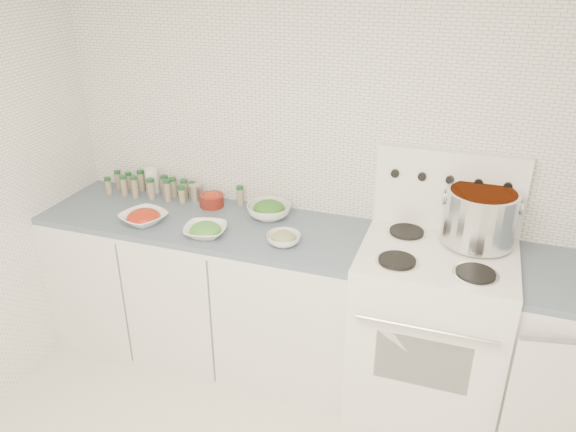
% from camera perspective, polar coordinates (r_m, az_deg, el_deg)
% --- Properties ---
extents(room_walls, '(3.54, 3.04, 2.52)m').
position_cam_1_polar(room_walls, '(1.64, -3.17, -0.97)').
color(room_walls, white).
rests_on(room_walls, ground).
extents(counter_left, '(1.85, 0.62, 0.90)m').
position_cam_1_polar(counter_left, '(3.43, -8.20, -7.13)').
color(counter_left, white).
rests_on(counter_left, ground).
extents(stove, '(0.76, 0.70, 1.36)m').
position_cam_1_polar(stove, '(3.11, 14.16, -10.53)').
color(stove, white).
rests_on(stove, ground).
extents(stock_pot, '(0.38, 0.36, 0.27)m').
position_cam_1_polar(stock_pot, '(2.94, 18.94, 0.12)').
color(stock_pot, silver).
rests_on(stock_pot, stove).
extents(bowl_tomato, '(0.31, 0.31, 0.08)m').
position_cam_1_polar(bowl_tomato, '(3.22, -14.47, -0.13)').
color(bowl_tomato, white).
rests_on(bowl_tomato, counter_left).
extents(bowl_snowpea, '(0.27, 0.27, 0.07)m').
position_cam_1_polar(bowl_snowpea, '(3.02, -8.39, -1.42)').
color(bowl_snowpea, white).
rests_on(bowl_snowpea, counter_left).
extents(bowl_broccoli, '(0.27, 0.27, 0.10)m').
position_cam_1_polar(bowl_broccoli, '(3.19, -1.96, 0.64)').
color(bowl_broccoli, white).
rests_on(bowl_broccoli, counter_left).
extents(bowl_zucchini, '(0.21, 0.21, 0.07)m').
position_cam_1_polar(bowl_zucchini, '(2.90, -0.45, -2.29)').
color(bowl_zucchini, white).
rests_on(bowl_zucchini, counter_left).
extents(bowl_pepper, '(0.14, 0.14, 0.09)m').
position_cam_1_polar(bowl_pepper, '(3.36, -7.75, 1.69)').
color(bowl_pepper, maroon).
rests_on(bowl_pepper, counter_left).
extents(salt_canister, '(0.09, 0.09, 0.16)m').
position_cam_1_polar(salt_canister, '(3.60, -13.64, 3.54)').
color(salt_canister, white).
rests_on(salt_canister, counter_left).
extents(tin_can, '(0.09, 0.09, 0.10)m').
position_cam_1_polar(tin_can, '(3.45, -9.40, 2.38)').
color(tin_can, '#ACA791').
rests_on(tin_can, counter_left).
extents(spice_cluster, '(0.88, 0.16, 0.14)m').
position_cam_1_polar(spice_cluster, '(3.54, -13.08, 2.90)').
color(spice_cluster, gray).
rests_on(spice_cluster, counter_left).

